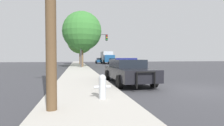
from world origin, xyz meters
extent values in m
plane|color=#3D3D42|center=(0.00, 0.00, 0.00)|extent=(110.00, 110.00, 0.00)
cube|color=#BCB7AD|center=(-5.10, 0.00, 0.07)|extent=(3.00, 110.00, 0.13)
cube|color=black|center=(-2.46, 2.60, 0.65)|extent=(1.92, 5.27, 0.62)
cube|color=black|center=(-2.46, 2.86, 1.19)|extent=(1.64, 2.75, 0.46)
cylinder|color=black|center=(-1.53, 0.98, 0.34)|extent=(0.25, 0.68, 0.68)
cylinder|color=black|center=(-3.36, 0.96, 0.34)|extent=(0.25, 0.68, 0.68)
cylinder|color=black|center=(-1.56, 4.23, 0.34)|extent=(0.25, 0.68, 0.68)
cylinder|color=black|center=(-3.39, 4.21, 0.34)|extent=(0.25, 0.68, 0.68)
cylinder|color=black|center=(-2.01, -0.14, 0.56)|extent=(0.07, 0.07, 0.74)
cylinder|color=black|center=(-2.85, -0.15, 0.56)|extent=(0.07, 0.07, 0.74)
cylinder|color=black|center=(-2.43, -0.15, 0.89)|extent=(0.89, 0.08, 0.07)
cube|color=navy|center=(-2.46, 2.86, 1.46)|extent=(1.35, 0.21, 0.09)
cube|color=navy|center=(-1.52, 2.61, 0.68)|extent=(0.05, 3.78, 0.17)
cylinder|color=#B7BCC1|center=(-4.57, -1.47, 0.47)|extent=(0.24, 0.24, 0.67)
sphere|color=#B7BCC1|center=(-4.57, -1.47, 0.84)|extent=(0.25, 0.25, 0.25)
cylinder|color=#B7BCC1|center=(-4.77, -1.47, 0.53)|extent=(0.17, 0.10, 0.10)
cylinder|color=#B7BCC1|center=(-4.36, -1.47, 0.53)|extent=(0.17, 0.10, 0.10)
cylinder|color=#424247|center=(-4.82, 18.11, 2.60)|extent=(0.16, 0.16, 4.94)
cylinder|color=#424247|center=(-2.94, 18.11, 4.92)|extent=(3.76, 0.11, 0.11)
cube|color=black|center=(-1.06, 18.11, 4.47)|extent=(0.30, 0.24, 0.90)
sphere|color=red|center=(-1.06, 17.98, 4.77)|extent=(0.20, 0.20, 0.20)
sphere|color=orange|center=(-1.06, 17.98, 4.47)|extent=(0.20, 0.20, 0.20)
sphere|color=green|center=(-1.06, 17.98, 4.17)|extent=(0.20, 0.20, 0.20)
cube|color=navy|center=(0.44, 37.73, 0.66)|extent=(1.83, 4.32, 0.62)
cube|color=black|center=(0.44, 37.52, 1.20)|extent=(1.55, 2.26, 0.47)
cylinder|color=black|center=(-0.38, 39.08, 0.35)|extent=(0.26, 0.70, 0.69)
cylinder|color=black|center=(1.33, 39.04, 0.35)|extent=(0.26, 0.70, 0.69)
cylinder|color=black|center=(-0.44, 36.43, 0.35)|extent=(0.26, 0.70, 0.69)
cylinder|color=black|center=(1.27, 36.39, 0.35)|extent=(0.26, 0.70, 0.69)
cube|color=#B7B7BC|center=(2.54, 29.81, 0.61)|extent=(1.97, 4.42, 0.51)
cube|color=black|center=(2.53, 30.03, 1.11)|extent=(1.61, 2.33, 0.49)
cylinder|color=black|center=(3.46, 28.52, 0.36)|extent=(0.28, 0.73, 0.71)
cylinder|color=black|center=(1.76, 28.43, 0.36)|extent=(0.28, 0.73, 0.71)
cylinder|color=black|center=(3.32, 31.20, 0.36)|extent=(0.28, 0.73, 0.71)
cylinder|color=black|center=(1.62, 31.11, 0.36)|extent=(0.28, 0.73, 0.71)
cube|color=navy|center=(1.90, 31.95, 1.30)|extent=(2.33, 2.00, 1.61)
cube|color=#B2B2B7|center=(1.89, 35.50, 1.75)|extent=(2.33, 5.13, 2.50)
cylinder|color=black|center=(3.04, 32.15, 0.50)|extent=(0.28, 1.00, 1.00)
cylinder|color=black|center=(0.76, 32.14, 0.50)|extent=(0.28, 1.00, 1.00)
cylinder|color=black|center=(3.03, 36.47, 0.50)|extent=(0.28, 1.00, 1.00)
cylinder|color=black|center=(0.75, 36.46, 0.50)|extent=(0.28, 1.00, 1.00)
cylinder|color=brown|center=(-4.66, 30.58, 1.86)|extent=(0.40, 0.40, 3.45)
sphere|color=#4C8E38|center=(-4.66, 30.58, 5.09)|extent=(5.47, 5.47, 5.47)
cylinder|color=brown|center=(-4.60, 19.16, 2.01)|extent=(0.35, 0.35, 3.75)
sphere|color=#387A33|center=(-4.60, 19.16, 5.48)|extent=(5.82, 5.82, 5.82)
camera|label=1|loc=(-5.43, -7.36, 1.54)|focal=28.00mm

